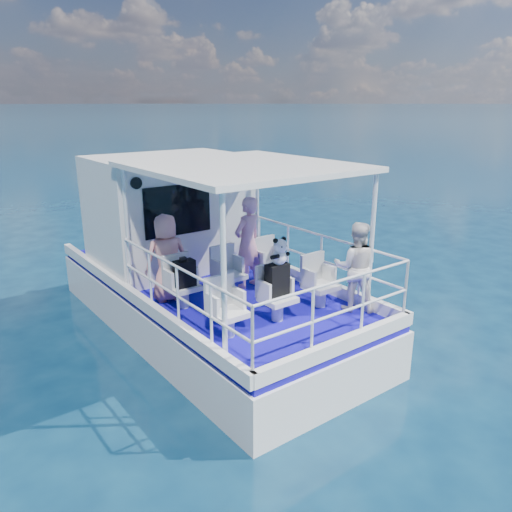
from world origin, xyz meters
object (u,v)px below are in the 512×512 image
(passenger_stbd_aft, at_px, (356,267))
(backpack_center, at_px, (277,280))
(passenger_port_fwd, at_px, (167,258))
(panda, at_px, (279,251))

(passenger_stbd_aft, xyz_separation_m, backpack_center, (-1.24, 0.43, -0.08))
(passenger_port_fwd, xyz_separation_m, panda, (0.95, -1.75, 0.37))
(passenger_stbd_aft, distance_m, panda, 1.35)
(backpack_center, xyz_separation_m, panda, (0.01, -0.03, 0.46))
(passenger_port_fwd, bearing_deg, backpack_center, 128.14)
(backpack_center, distance_m, panda, 0.46)
(passenger_stbd_aft, xyz_separation_m, panda, (-1.23, 0.40, 0.38))
(passenger_stbd_aft, bearing_deg, panda, 27.85)
(passenger_port_fwd, bearing_deg, passenger_stbd_aft, 144.96)
(passenger_stbd_aft, relative_size, panda, 3.55)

